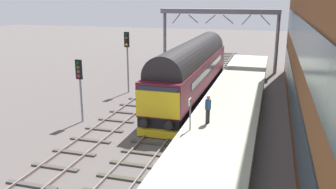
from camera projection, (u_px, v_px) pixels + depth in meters
ground_plane at (178, 114)px, 25.19m from camera, size 140.00×140.00×0.00m
track_main at (178, 113)px, 25.17m from camera, size 2.50×60.00×0.15m
track_adjacent_west at (131, 109)px, 26.14m from camera, size 2.50×60.00×0.15m
station_platform at (229, 112)px, 24.08m from camera, size 4.00×44.00×1.01m
diesel_locomotive at (192, 68)px, 28.57m from camera, size 2.74×18.28×4.68m
signal_post_near at (80, 82)px, 22.93m from camera, size 0.44×0.22×4.16m
signal_post_mid at (127, 54)px, 30.09m from camera, size 0.44×0.22×5.20m
platform_number_sign at (190, 109)px, 19.05m from camera, size 0.10×0.44×1.76m
waiting_passenger at (208, 107)px, 20.12m from camera, size 0.45×0.47×1.64m
overhead_footbridge at (219, 15)px, 38.75m from camera, size 12.85×2.00×6.78m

